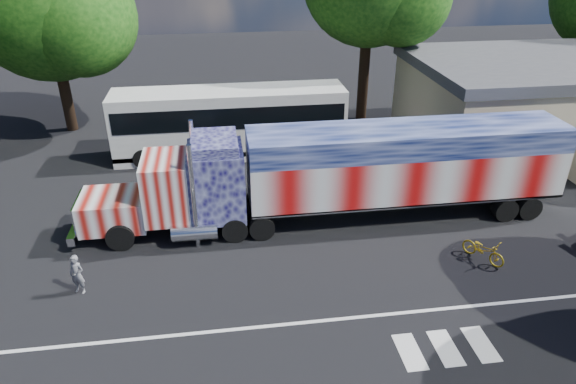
{
  "coord_description": "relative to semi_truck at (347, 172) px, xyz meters",
  "views": [
    {
      "loc": [
        -2.73,
        -16.2,
        12.08
      ],
      "look_at": [
        0.0,
        3.0,
        1.9
      ],
      "focal_mm": 32.0,
      "sensor_mm": 36.0,
      "label": 1
    }
  ],
  "objects": [
    {
      "name": "lane_markings",
      "position": [
        -1.01,
        -7.41,
        -2.37
      ],
      "size": [
        30.0,
        2.67,
        0.01
      ],
      "color": "silver",
      "rests_on": "ground"
    },
    {
      "name": "woman",
      "position": [
        -10.91,
        -3.83,
        -1.59
      ],
      "size": [
        0.68,
        0.58,
        1.57
      ],
      "primitive_type": "imported",
      "rotation": [
        0.0,
        0.0,
        -0.42
      ],
      "color": "slate",
      "rests_on": "ground"
    },
    {
      "name": "semi_truck",
      "position": [
        0.0,
        0.0,
        0.0
      ],
      "size": [
        21.64,
        3.42,
        4.61
      ],
      "color": "black",
      "rests_on": "ground"
    },
    {
      "name": "coach_bus",
      "position": [
        -4.81,
        8.33,
        -0.39
      ],
      "size": [
        13.16,
        3.06,
        3.83
      ],
      "color": "silver",
      "rests_on": "ground"
    },
    {
      "name": "ground",
      "position": [
        -2.72,
        -3.64,
        -2.37
      ],
      "size": [
        100.0,
        100.0,
        0.0
      ],
      "primitive_type": "plane",
      "color": "black"
    },
    {
      "name": "bicycle",
      "position": [
        4.71,
        -4.01,
        -1.89
      ],
      "size": [
        1.53,
        1.91,
        0.97
      ],
      "primitive_type": "imported",
      "rotation": [
        0.0,
        0.0,
        0.56
      ],
      "color": "gold",
      "rests_on": "ground"
    }
  ]
}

